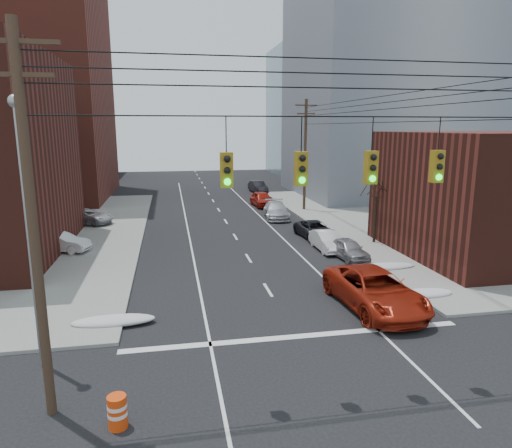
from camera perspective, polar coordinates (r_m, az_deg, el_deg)
name	(u,v)px	position (r m, az deg, el deg)	size (l,w,h in m)	color
ground	(363,444)	(13.83, 13.22, -25.20)	(160.00, 160.00, 0.00)	black
building_brick_far	(41,141)	(86.64, -25.24, 9.35)	(22.00, 18.00, 12.00)	#4C1E16
building_office	(389,92)	(60.41, 16.25, 15.52)	(22.00, 20.00, 25.00)	gray
building_glass	(331,112)	(85.05, 9.34, 13.66)	(20.00, 18.00, 22.00)	gray
utility_pole_left	(32,222)	(13.72, -26.16, 0.22)	(2.20, 0.28, 11.00)	#473323
utility_pole_far	(305,153)	(46.01, 6.17, 8.79)	(2.20, 0.28, 11.00)	#473323
traffic_signals	(337,166)	(13.88, 10.04, 7.17)	(17.00, 0.42, 2.02)	black
street_light	(27,212)	(16.88, -26.73, 1.31)	(0.44, 0.44, 9.32)	gray
bare_tree	(375,212)	(33.78, 14.68, 1.41)	(2.09, 2.20, 4.93)	black
snow_nw	(114,321)	(20.79, -17.38, -11.47)	(3.50, 1.08, 0.42)	silver
snow_ne	(424,294)	(24.36, 20.29, -8.16)	(3.00, 1.08, 0.42)	silver
snow_east_far	(383,267)	(28.09, 15.61, -5.19)	(4.00, 1.08, 0.42)	silver
red_pickup	(375,290)	(22.11, 14.62, -7.99)	(2.94, 6.37, 1.77)	maroon
parked_car_a	(348,249)	(29.94, 11.47, -3.06)	(1.52, 3.77, 1.28)	#9FA0A4
parked_car_b	(327,241)	(31.72, 8.84, -2.08)	(1.39, 4.00, 1.32)	silver
parked_car_c	(315,230)	(35.11, 7.39, -0.71)	(2.10, 4.56, 1.27)	black
parked_car_d	(276,210)	(42.36, 2.55, 1.72)	(2.11, 5.19, 1.51)	silver
parked_car_e	(262,199)	(48.80, 0.75, 3.15)	(1.87, 4.65, 1.59)	maroon
parked_car_f	(258,187)	(59.40, 0.23, 4.67)	(1.55, 4.44, 1.46)	black
lot_car_a	(60,242)	(33.05, -23.28, -2.13)	(1.36, 3.89, 1.28)	silver
lot_car_b	(86,217)	(41.73, -20.53, 0.88)	(2.16, 4.69, 1.30)	#A4A4A8
construction_barrel	(117,411)	(14.34, -16.94, -21.50)	(0.69, 0.69, 0.97)	#ED3E0C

